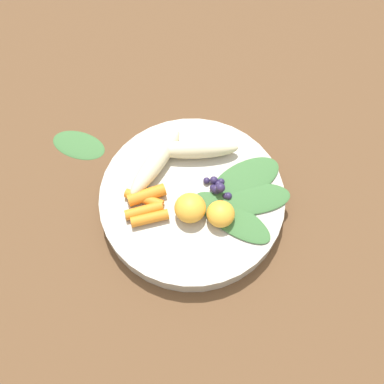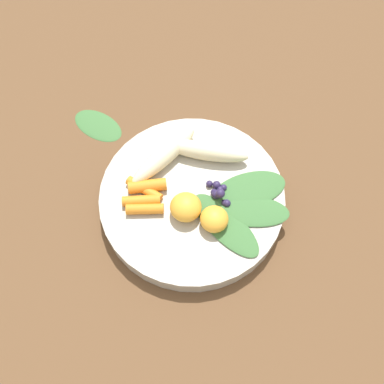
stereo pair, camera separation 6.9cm
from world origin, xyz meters
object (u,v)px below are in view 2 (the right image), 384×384
(banana_peeled_right, at_px, (208,152))
(kale_leaf_stray, at_px, (98,125))
(bowl, at_px, (192,199))
(banana_peeled_left, at_px, (164,155))
(orange_segment_near, at_px, (214,219))

(banana_peeled_right, bearing_deg, kale_leaf_stray, -12.97)
(bowl, relative_size, kale_leaf_stray, 3.02)
(banana_peeled_left, height_order, kale_leaf_stray, banana_peeled_left)
(banana_peeled_left, xyz_separation_m, banana_peeled_right, (-0.06, -0.03, 0.00))
(bowl, height_order, banana_peeled_left, banana_peeled_left)
(kale_leaf_stray, bearing_deg, bowl, 170.58)
(banana_peeled_left, xyz_separation_m, orange_segment_near, (-0.10, 0.08, 0.00))
(kale_leaf_stray, bearing_deg, banana_peeled_right, -170.18)
(banana_peeled_right, distance_m, orange_segment_near, 0.11)
(banana_peeled_right, relative_size, kale_leaf_stray, 1.41)
(bowl, xyz_separation_m, banana_peeled_right, (-0.00, -0.07, 0.03))
(banana_peeled_right, bearing_deg, banana_peeled_left, 16.36)
(banana_peeled_left, relative_size, banana_peeled_right, 1.00)
(bowl, relative_size, orange_segment_near, 6.82)
(banana_peeled_left, distance_m, orange_segment_near, 0.13)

